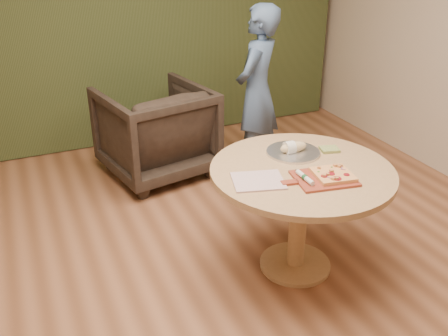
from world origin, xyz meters
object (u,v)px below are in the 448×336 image
Objects in this scene: cutlery_roll at (305,177)px; serving_tray at (293,152)px; pedestal_table at (301,188)px; armchair at (155,127)px; bread_roll at (292,147)px; person_standing at (257,92)px; pizza_paddle at (323,179)px; flatbread_pizza at (333,174)px.

serving_tray is (0.15, 0.38, -0.02)m from cutlery_roll.
pedestal_table is 1.83m from armchair.
bread_roll is 1.29m from person_standing.
pizza_paddle is 2.41× the size of bread_roll.
cutlery_roll is 1.03× the size of bread_roll.
cutlery_roll is at bearing -110.15° from bread_roll.
flatbread_pizza reaches higher than pizza_paddle.
flatbread_pizza is at bearing -63.93° from pedestal_table.
serving_tray reaches higher than pizza_paddle.
person_standing is (0.37, 1.24, -0.03)m from bread_roll.
cutlery_roll is at bearing -117.51° from pedestal_table.
pizza_paddle is 1.69m from person_standing.
person_standing is (0.36, 1.24, 0.01)m from serving_tray.
pizza_paddle is at bearing -93.96° from bread_roll.
cutlery_roll reaches higher than pedestal_table.
cutlery_roll is (-0.08, -0.16, 0.17)m from pedestal_table.
cutlery_roll is 1.99m from armchair.
armchair is at bearing 107.86° from bread_roll.
flatbread_pizza is at bearing 0.15° from pizza_paddle.
flatbread_pizza is 0.17× the size of person_standing.
person_standing reaches higher than pedestal_table.
person_standing is at bearing 149.61° from armchair.
pizza_paddle is at bearing -95.22° from serving_tray.
person_standing is at bearing 73.60° from serving_tray.
person_standing reaches higher than bread_roll.
bread_roll is at bearing 95.57° from pizza_paddle.
pedestal_table is at bearing 92.84° from armchair.
pedestal_table is at bearing 108.60° from pizza_paddle.
pedestal_table is at bearing -104.29° from bread_roll.
armchair is (-0.47, 1.94, -0.30)m from pizza_paddle.
pedestal_table is 4.57× the size of flatbread_pizza.
person_standing is at bearing 78.47° from flatbread_pizza.
bread_roll is (0.06, 0.22, 0.18)m from pedestal_table.
serving_tray is 1.29m from person_standing.
bread_roll reaches higher than serving_tray.
pedestal_table is 0.23m from pizza_paddle.
cutlery_roll is 0.13× the size of person_standing.
serving_tray is 0.39× the size of armchair.
flatbread_pizza reaches higher than cutlery_roll.
person_standing is (0.40, 1.64, 0.01)m from pizza_paddle.
person_standing reaches higher than serving_tray.
cutlery_roll is 0.41m from bread_roll.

